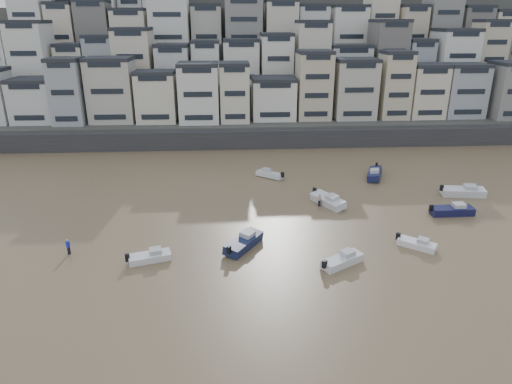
{
  "coord_description": "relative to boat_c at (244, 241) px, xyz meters",
  "views": [
    {
      "loc": [
        1.92,
        -21.13,
        23.47
      ],
      "look_at": [
        5.14,
        30.0,
        4.0
      ],
      "focal_mm": 32.0,
      "sensor_mm": 36.0,
      "label": 1
    }
  ],
  "objects": [
    {
      "name": "boat_g",
      "position": [
        31.55,
        13.68,
        0.03
      ],
      "size": [
        6.63,
        2.96,
        1.75
      ],
      "primitive_type": null,
      "rotation": [
        0.0,
        0.0,
        -0.14
      ],
      "color": "silver",
      "rests_on": "ground"
    },
    {
      "name": "boat_j",
      "position": [
        -9.79,
        -2.38,
        -0.21
      ],
      "size": [
        4.93,
        2.82,
        1.28
      ],
      "primitive_type": null,
      "rotation": [
        0.0,
        0.0,
        0.29
      ],
      "color": "white",
      "rests_on": "ground"
    },
    {
      "name": "boat_i",
      "position": [
        21.51,
        22.28,
        0.01
      ],
      "size": [
        4.29,
        6.63,
        1.72
      ],
      "primitive_type": null,
      "rotation": [
        0.0,
        0.0,
        -1.96
      ],
      "color": "#151A41",
      "rests_on": "ground"
    },
    {
      "name": "hillside",
      "position": [
        11.37,
        81.46,
        12.16
      ],
      "size": [
        141.04,
        66.0,
        50.0
      ],
      "color": "#4C4C47",
      "rests_on": "ground"
    },
    {
      "name": "harbor_wall",
      "position": [
        6.63,
        41.62,
        0.9
      ],
      "size": [
        140.0,
        3.0,
        3.5
      ],
      "primitive_type": "cube",
      "color": "#38383A",
      "rests_on": "ground"
    },
    {
      "name": "boat_b",
      "position": [
        18.9,
        -1.21,
        -0.24
      ],
      "size": [
        4.37,
        3.95,
        1.21
      ],
      "primitive_type": null,
      "rotation": [
        0.0,
        0.0,
        -0.68
      ],
      "color": "white",
      "rests_on": "ground"
    },
    {
      "name": "boat_c",
      "position": [
        0.0,
        0.0,
        0.0
      ],
      "size": [
        5.11,
        6.3,
        1.69
      ],
      "primitive_type": null,
      "rotation": [
        0.0,
        0.0,
        0.99
      ],
      "color": "#141D41",
      "rests_on": "ground"
    },
    {
      "name": "boat_e",
      "position": [
        11.75,
        11.53,
        -0.01
      ],
      "size": [
        4.63,
        6.35,
        1.67
      ],
      "primitive_type": null,
      "rotation": [
        0.0,
        0.0,
        -1.08
      ],
      "color": "silver",
      "rests_on": "ground"
    },
    {
      "name": "person_blue",
      "position": [
        -18.65,
        -0.2,
        0.02
      ],
      "size": [
        0.44,
        0.44,
        1.74
      ],
      "primitive_type": null,
      "color": "#1824B9",
      "rests_on": "ground"
    },
    {
      "name": "person_pink",
      "position": [
        10.55,
        11.34,
        0.02
      ],
      "size": [
        0.44,
        0.44,
        1.74
      ],
      "primitive_type": null,
      "color": "tan",
      "rests_on": "ground"
    },
    {
      "name": "boat_a",
      "position": [
        9.86,
        -4.35,
        -0.13
      ],
      "size": [
        5.35,
        4.2,
        1.43
      ],
      "primitive_type": null,
      "rotation": [
        0.0,
        0.0,
        0.55
      ],
      "color": "silver",
      "rests_on": "ground"
    },
    {
      "name": "boat_d",
      "position": [
        26.96,
        7.42,
        -0.04
      ],
      "size": [
        5.98,
        2.06,
        1.62
      ],
      "primitive_type": null,
      "rotation": [
        0.0,
        0.0,
        0.02
      ],
      "color": "#13163D",
      "rests_on": "ground"
    },
    {
      "name": "boat_h",
      "position": [
        5.02,
        23.53,
        -0.18
      ],
      "size": [
        4.86,
        4.29,
        1.34
      ],
      "primitive_type": null,
      "rotation": [
        0.0,
        0.0,
        2.48
      ],
      "color": "silver",
      "rests_on": "ground"
    }
  ]
}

